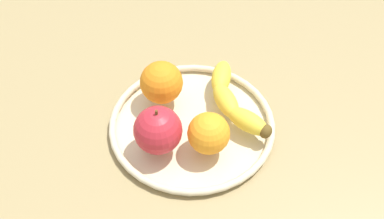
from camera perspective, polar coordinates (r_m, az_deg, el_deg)
ground_plane at (r=84.74cm, az=-0.00°, el=-3.01°), size 139.21×139.21×4.00cm
fruit_bowl at (r=82.46cm, az=-0.00°, el=-1.77°), size 28.24×28.24×1.80cm
banana at (r=82.87cm, az=4.80°, el=1.09°), size 18.41×10.69×3.41cm
apple at (r=75.90cm, az=-4.18°, el=-2.33°), size 7.78×7.78×8.58cm
orange_back_left at (r=82.92cm, az=-3.55°, el=3.25°), size 7.43×7.43×7.43cm
orange_front_left at (r=75.86cm, az=1.98°, el=-2.82°), size 6.80×6.80×6.80cm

